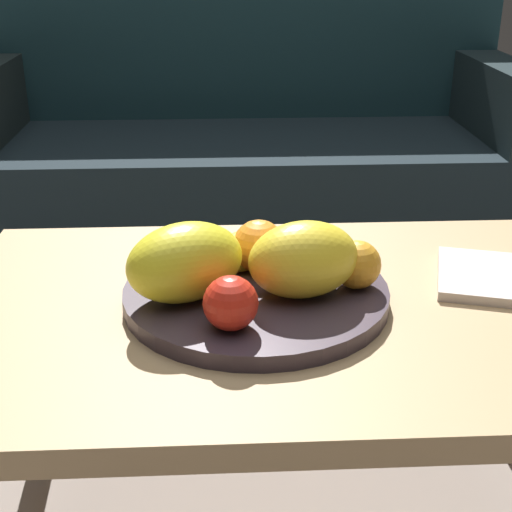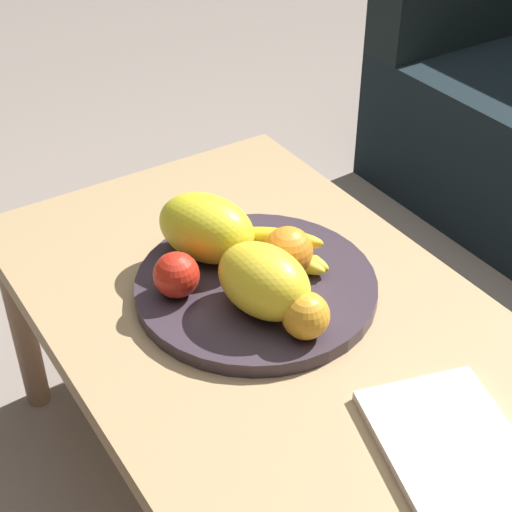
{
  "view_description": "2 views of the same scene",
  "coord_description": "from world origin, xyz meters",
  "px_view_note": "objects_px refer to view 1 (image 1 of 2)",
  "views": [
    {
      "loc": [
        -0.1,
        -0.96,
        0.96
      ],
      "look_at": [
        -0.05,
        0.01,
        0.53
      ],
      "focal_mm": 50.65,
      "sensor_mm": 36.0,
      "label": 1
    },
    {
      "loc": [
        0.8,
        -0.54,
        1.28
      ],
      "look_at": [
        -0.05,
        0.01,
        0.53
      ],
      "focal_mm": 55.73,
      "sensor_mm": 36.0,
      "label": 2
    }
  ],
  "objects_px": {
    "melon_smaller_beside": "(303,259)",
    "orange_left": "(356,263)",
    "melon_large_front": "(185,262)",
    "orange_front": "(259,246)",
    "fruit_bowl": "(256,294)",
    "apple_front": "(231,303)",
    "banana_bunch": "(243,253)",
    "couch": "(244,159)",
    "coffee_table": "(291,332)"
  },
  "relations": [
    {
      "from": "fruit_bowl",
      "to": "melon_smaller_beside",
      "type": "xyz_separation_m",
      "value": [
        0.07,
        -0.03,
        0.07
      ]
    },
    {
      "from": "banana_bunch",
      "to": "melon_large_front",
      "type": "bearing_deg",
      "value": -130.51
    },
    {
      "from": "fruit_bowl",
      "to": "orange_left",
      "type": "distance_m",
      "value": 0.16
    },
    {
      "from": "fruit_bowl",
      "to": "apple_front",
      "type": "bearing_deg",
      "value": -107.94
    },
    {
      "from": "melon_large_front",
      "to": "fruit_bowl",
      "type": "bearing_deg",
      "value": 17.6
    },
    {
      "from": "coffee_table",
      "to": "melon_smaller_beside",
      "type": "xyz_separation_m",
      "value": [
        0.01,
        -0.02,
        0.13
      ]
    },
    {
      "from": "fruit_bowl",
      "to": "melon_large_front",
      "type": "relative_size",
      "value": 2.28
    },
    {
      "from": "orange_front",
      "to": "orange_left",
      "type": "xyz_separation_m",
      "value": [
        0.14,
        -0.06,
        -0.01
      ]
    },
    {
      "from": "fruit_bowl",
      "to": "orange_front",
      "type": "relative_size",
      "value": 4.8
    },
    {
      "from": "fruit_bowl",
      "to": "melon_smaller_beside",
      "type": "bearing_deg",
      "value": -23.24
    },
    {
      "from": "banana_bunch",
      "to": "orange_front",
      "type": "bearing_deg",
      "value": -24.89
    },
    {
      "from": "coffee_table",
      "to": "melon_large_front",
      "type": "relative_size",
      "value": 5.91
    },
    {
      "from": "couch",
      "to": "apple_front",
      "type": "xyz_separation_m",
      "value": [
        -0.07,
        -1.42,
        0.22
      ]
    },
    {
      "from": "coffee_table",
      "to": "apple_front",
      "type": "xyz_separation_m",
      "value": [
        -0.09,
        -0.12,
        0.11
      ]
    },
    {
      "from": "couch",
      "to": "apple_front",
      "type": "distance_m",
      "value": 1.44
    },
    {
      "from": "coffee_table",
      "to": "orange_left",
      "type": "relative_size",
      "value": 14.17
    },
    {
      "from": "coffee_table",
      "to": "orange_left",
      "type": "distance_m",
      "value": 0.15
    },
    {
      "from": "couch",
      "to": "fruit_bowl",
      "type": "distance_m",
      "value": 1.31
    },
    {
      "from": "melon_large_front",
      "to": "apple_front",
      "type": "relative_size",
      "value": 2.34
    },
    {
      "from": "melon_large_front",
      "to": "orange_front",
      "type": "height_order",
      "value": "melon_large_front"
    },
    {
      "from": "orange_left",
      "to": "apple_front",
      "type": "height_order",
      "value": "apple_front"
    },
    {
      "from": "fruit_bowl",
      "to": "orange_front",
      "type": "distance_m",
      "value": 0.08
    },
    {
      "from": "couch",
      "to": "fruit_bowl",
      "type": "relative_size",
      "value": 4.27
    },
    {
      "from": "coffee_table",
      "to": "melon_large_front",
      "type": "distance_m",
      "value": 0.21
    },
    {
      "from": "fruit_bowl",
      "to": "orange_left",
      "type": "relative_size",
      "value": 5.47
    },
    {
      "from": "orange_front",
      "to": "couch",
      "type": "bearing_deg",
      "value": 89.08
    },
    {
      "from": "fruit_bowl",
      "to": "apple_front",
      "type": "xyz_separation_m",
      "value": [
        -0.04,
        -0.12,
        0.05
      ]
    },
    {
      "from": "apple_front",
      "to": "coffee_table",
      "type": "bearing_deg",
      "value": 50.83
    },
    {
      "from": "fruit_bowl",
      "to": "apple_front",
      "type": "height_order",
      "value": "apple_front"
    },
    {
      "from": "fruit_bowl",
      "to": "apple_front",
      "type": "relative_size",
      "value": 5.34
    },
    {
      "from": "melon_smaller_beside",
      "to": "orange_left",
      "type": "height_order",
      "value": "melon_smaller_beside"
    },
    {
      "from": "fruit_bowl",
      "to": "banana_bunch",
      "type": "xyz_separation_m",
      "value": [
        -0.02,
        0.07,
        0.04
      ]
    },
    {
      "from": "melon_large_front",
      "to": "couch",
      "type": "bearing_deg",
      "value": 84.43
    },
    {
      "from": "melon_large_front",
      "to": "orange_front",
      "type": "distance_m",
      "value": 0.14
    },
    {
      "from": "melon_large_front",
      "to": "orange_front",
      "type": "bearing_deg",
      "value": 39.15
    },
    {
      "from": "apple_front",
      "to": "banana_bunch",
      "type": "xyz_separation_m",
      "value": [
        0.02,
        0.19,
        -0.01
      ]
    },
    {
      "from": "fruit_bowl",
      "to": "melon_large_front",
      "type": "bearing_deg",
      "value": -162.4
    },
    {
      "from": "banana_bunch",
      "to": "melon_smaller_beside",
      "type": "bearing_deg",
      "value": -49.22
    },
    {
      "from": "couch",
      "to": "banana_bunch",
      "type": "height_order",
      "value": "couch"
    },
    {
      "from": "melon_large_front",
      "to": "melon_smaller_beside",
      "type": "bearing_deg",
      "value": 1.28
    },
    {
      "from": "melon_large_front",
      "to": "apple_front",
      "type": "height_order",
      "value": "melon_large_front"
    },
    {
      "from": "melon_smaller_beside",
      "to": "apple_front",
      "type": "height_order",
      "value": "melon_smaller_beside"
    },
    {
      "from": "couch",
      "to": "melon_large_front",
      "type": "bearing_deg",
      "value": -95.57
    },
    {
      "from": "melon_smaller_beside",
      "to": "orange_front",
      "type": "bearing_deg",
      "value": 124.79
    },
    {
      "from": "orange_left",
      "to": "apple_front",
      "type": "distance_m",
      "value": 0.22
    },
    {
      "from": "melon_large_front",
      "to": "orange_left",
      "type": "xyz_separation_m",
      "value": [
        0.25,
        0.03,
        -0.02
      ]
    },
    {
      "from": "coffee_table",
      "to": "orange_left",
      "type": "height_order",
      "value": "orange_left"
    },
    {
      "from": "melon_smaller_beside",
      "to": "orange_front",
      "type": "height_order",
      "value": "melon_smaller_beside"
    },
    {
      "from": "fruit_bowl",
      "to": "orange_front",
      "type": "height_order",
      "value": "orange_front"
    },
    {
      "from": "orange_front",
      "to": "orange_left",
      "type": "height_order",
      "value": "orange_front"
    }
  ]
}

